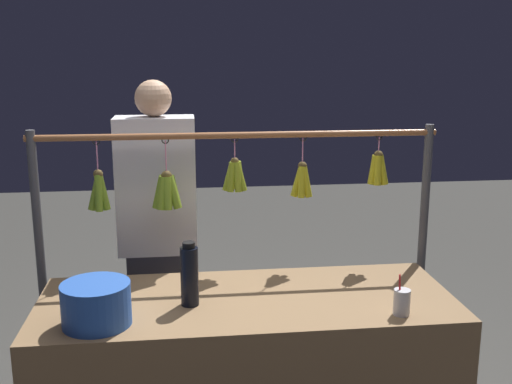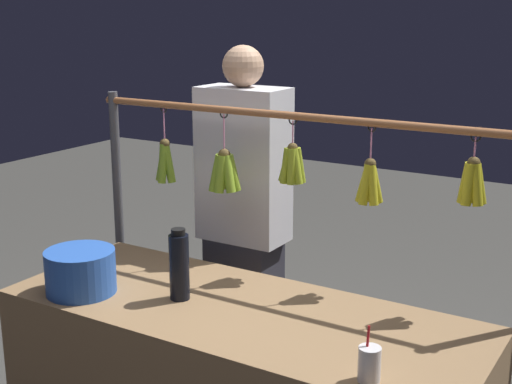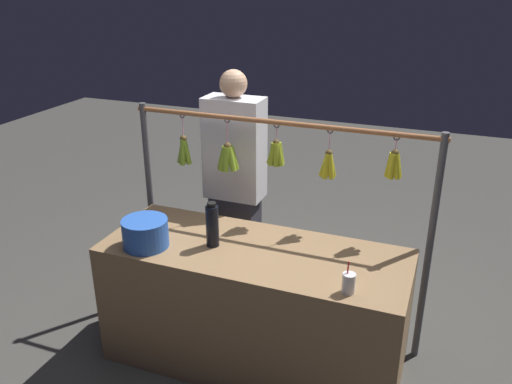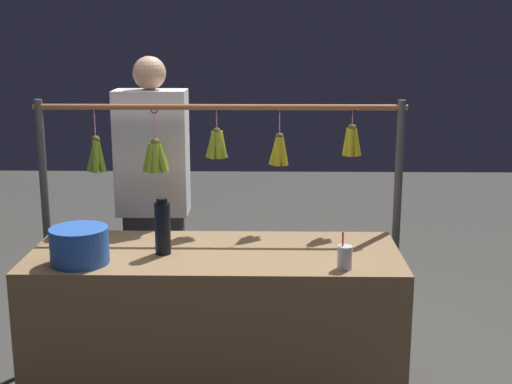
# 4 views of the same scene
# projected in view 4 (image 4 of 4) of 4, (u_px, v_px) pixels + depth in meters

# --- Properties ---
(market_counter) EXTENTS (1.85, 0.72, 0.82)m
(market_counter) POSITION_uv_depth(u_px,v_px,m) (216.00, 327.00, 3.65)
(market_counter) COLOR olive
(market_counter) RESTS_ON ground
(display_rack) EXTENTS (2.02, 0.15, 1.53)m
(display_rack) POSITION_uv_depth(u_px,v_px,m) (216.00, 180.00, 3.91)
(display_rack) COLOR #4C4C51
(display_rack) RESTS_ON ground
(water_bottle) EXTENTS (0.08, 0.08, 0.28)m
(water_bottle) POSITION_uv_depth(u_px,v_px,m) (163.00, 227.00, 3.49)
(water_bottle) COLOR black
(water_bottle) RESTS_ON market_counter
(blue_bucket) EXTENTS (0.28, 0.28, 0.17)m
(blue_bucket) POSITION_uv_depth(u_px,v_px,m) (79.00, 246.00, 3.36)
(blue_bucket) COLOR blue
(blue_bucket) RESTS_ON market_counter
(drink_cup) EXTENTS (0.07, 0.07, 0.17)m
(drink_cup) POSITION_uv_depth(u_px,v_px,m) (345.00, 257.00, 3.29)
(drink_cup) COLOR silver
(drink_cup) RESTS_ON market_counter
(vendor_person) EXTENTS (0.42, 0.23, 1.75)m
(vendor_person) POSITION_uv_depth(u_px,v_px,m) (154.00, 208.00, 4.21)
(vendor_person) COLOR #2D2D38
(vendor_person) RESTS_ON ground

